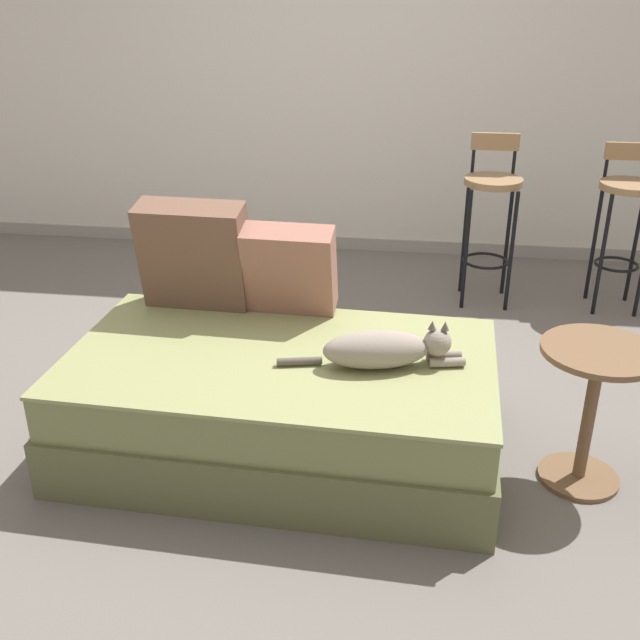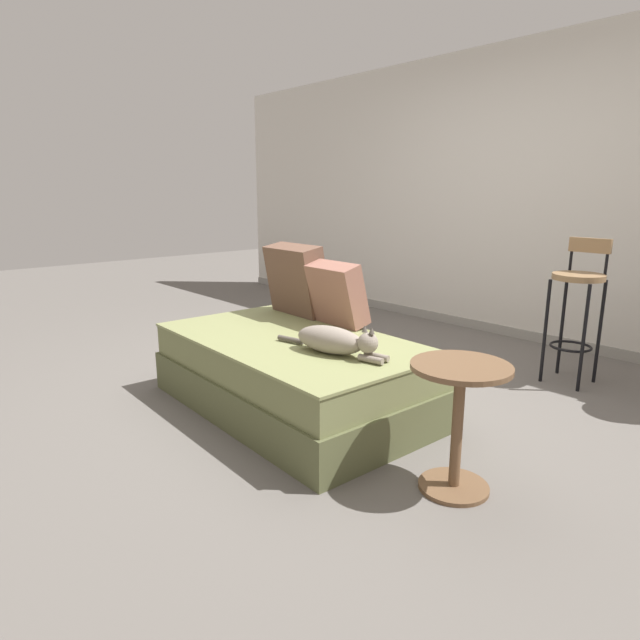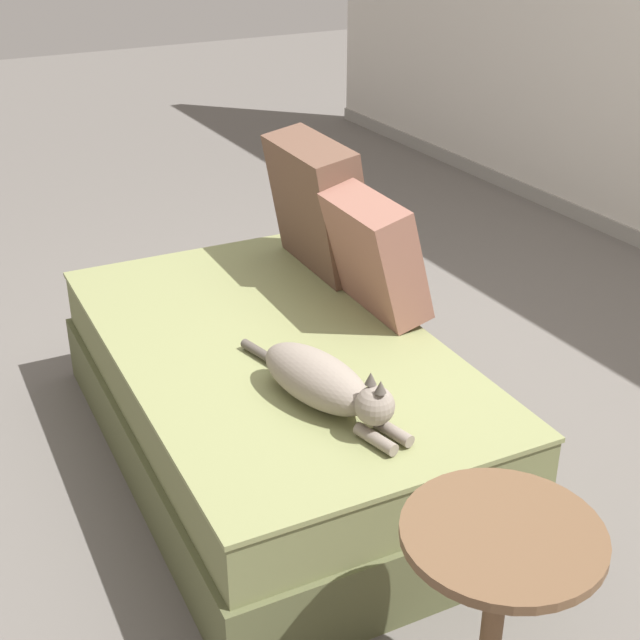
% 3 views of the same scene
% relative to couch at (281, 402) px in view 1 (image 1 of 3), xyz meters
% --- Properties ---
extents(ground_plane, '(16.00, 16.00, 0.00)m').
position_rel_couch_xyz_m(ground_plane, '(0.00, 0.40, -0.23)').
color(ground_plane, '#66605B').
rests_on(ground_plane, ground).
extents(wall_back_panel, '(8.00, 0.10, 2.60)m').
position_rel_couch_xyz_m(wall_back_panel, '(0.00, 2.65, 1.07)').
color(wall_back_panel, silver).
rests_on(wall_back_panel, ground).
extents(wall_baseboard_trim, '(8.00, 0.02, 0.09)m').
position_rel_couch_xyz_m(wall_baseboard_trim, '(0.00, 2.60, -0.19)').
color(wall_baseboard_trim, gray).
rests_on(wall_baseboard_trim, ground).
extents(couch, '(1.80, 1.09, 0.46)m').
position_rel_couch_xyz_m(couch, '(0.00, 0.00, 0.00)').
color(couch, brown).
rests_on(couch, ground).
extents(throw_pillow_corner, '(0.49, 0.27, 0.51)m').
position_rel_couch_xyz_m(throw_pillow_corner, '(-0.47, 0.43, 0.48)').
color(throw_pillow_corner, brown).
rests_on(throw_pillow_corner, couch).
extents(throw_pillow_middle, '(0.41, 0.26, 0.43)m').
position_rel_couch_xyz_m(throw_pillow_middle, '(-0.03, 0.41, 0.44)').
color(throw_pillow_middle, '#936051').
rests_on(throw_pillow_middle, couch).
extents(cat, '(0.74, 0.26, 0.19)m').
position_rel_couch_xyz_m(cat, '(0.42, -0.04, 0.30)').
color(cat, gray).
rests_on(cat, couch).
extents(bar_stool_near_window, '(0.34, 0.34, 1.01)m').
position_rel_couch_xyz_m(bar_stool_near_window, '(0.95, 1.77, 0.39)').
color(bar_stool_near_window, black).
rests_on(bar_stool_near_window, ground).
extents(bar_stool_by_doorway, '(0.34, 0.34, 0.98)m').
position_rel_couch_xyz_m(bar_stool_by_doorway, '(1.72, 1.77, 0.40)').
color(bar_stool_by_doorway, black).
rests_on(bar_stool_by_doorway, ground).
extents(side_table, '(0.44, 0.44, 0.60)m').
position_rel_couch_xyz_m(side_table, '(1.23, -0.05, 0.16)').
color(side_table, brown).
rests_on(side_table, ground).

